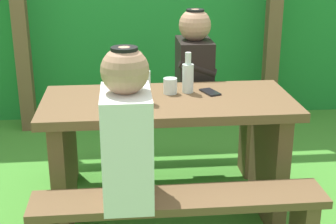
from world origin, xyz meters
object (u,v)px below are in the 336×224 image
(bench_near, at_px, (179,220))
(person_white_shirt, at_px, (127,132))
(bench_far, at_px, (160,133))
(cell_phone, at_px, (210,92))
(bottle_right, at_px, (188,76))
(person_black_coat, at_px, (194,68))
(drinking_glass, at_px, (170,86))
(bottle_left, at_px, (145,85))
(picnic_table, at_px, (168,139))

(bench_near, xyz_separation_m, person_white_shirt, (-0.24, 0.00, 0.46))
(bench_far, xyz_separation_m, person_white_shirt, (-0.24, -1.12, 0.46))
(cell_phone, bearing_deg, bottle_right, 147.73)
(bench_near, bearing_deg, person_black_coat, 78.45)
(drinking_glass, relative_size, cell_phone, 0.64)
(bottle_left, bearing_deg, cell_phone, 19.26)
(person_white_shirt, bearing_deg, bench_far, 77.97)
(person_white_shirt, bearing_deg, bottle_left, 78.04)
(picnic_table, relative_size, bench_near, 1.00)
(picnic_table, relative_size, bottle_right, 5.95)
(picnic_table, bearing_deg, bench_far, 90.00)
(drinking_glass, height_order, cell_phone, drinking_glass)
(bench_near, relative_size, bottle_left, 6.01)
(picnic_table, relative_size, bench_far, 1.00)
(bench_near, xyz_separation_m, cell_phone, (0.25, 0.65, 0.44))
(person_black_coat, xyz_separation_m, drinking_glass, (-0.21, -0.46, 0.02))
(bottle_left, xyz_separation_m, cell_phone, (0.38, 0.13, -0.09))
(person_black_coat, height_order, drinking_glass, person_black_coat)
(person_black_coat, height_order, cell_phone, person_black_coat)
(bench_near, height_order, bottle_right, bottle_right)
(picnic_table, xyz_separation_m, bench_far, (0.00, 0.56, -0.19))
(bottle_left, bearing_deg, person_black_coat, 59.38)
(person_black_coat, relative_size, bottle_right, 3.06)
(bench_near, distance_m, person_black_coat, 1.24)
(person_black_coat, xyz_separation_m, bottle_right, (-0.10, -0.45, 0.07))
(bench_near, relative_size, cell_phone, 10.00)
(bench_near, height_order, person_white_shirt, person_white_shirt)
(person_white_shirt, distance_m, bottle_right, 0.77)
(picnic_table, xyz_separation_m, person_black_coat, (0.23, 0.56, 0.28))
(bottle_left, height_order, cell_phone, bottle_left)
(bottle_left, relative_size, bottle_right, 0.99)
(bench_near, bearing_deg, picnic_table, 90.00)
(drinking_glass, xyz_separation_m, bottle_left, (-0.15, -0.15, 0.05))
(picnic_table, bearing_deg, person_white_shirt, -113.15)
(person_white_shirt, relative_size, drinking_glass, 7.98)
(bench_near, xyz_separation_m, bottle_right, (0.13, 0.67, 0.53))
(person_black_coat, distance_m, drinking_glass, 0.51)
(person_white_shirt, distance_m, bottle_left, 0.52)
(bench_far, height_order, bottle_right, bottle_right)
(cell_phone, bearing_deg, picnic_table, 178.29)
(picnic_table, height_order, bench_far, picnic_table)
(person_white_shirt, distance_m, cell_phone, 0.81)
(bench_far, distance_m, bottle_left, 0.82)
(person_white_shirt, height_order, drinking_glass, person_white_shirt)
(cell_phone, bearing_deg, person_white_shirt, -147.54)
(bench_far, relative_size, person_white_shirt, 1.95)
(bench_near, relative_size, drinking_glass, 15.53)
(picnic_table, xyz_separation_m, bottle_left, (-0.13, -0.05, 0.34))
(picnic_table, bearing_deg, bottle_left, -159.19)
(picnic_table, xyz_separation_m, person_white_shirt, (-0.24, -0.56, 0.28))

